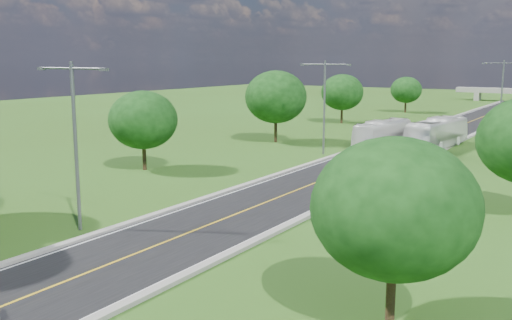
% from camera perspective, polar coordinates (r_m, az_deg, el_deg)
% --- Properties ---
extents(ground, '(260.00, 260.00, 0.00)m').
position_cam_1_polar(ground, '(73.75, 16.11, 1.76)').
color(ground, '#305217').
rests_on(ground, ground).
extents(road, '(8.00, 150.00, 0.06)m').
position_cam_1_polar(road, '(79.46, 17.37, 2.29)').
color(road, black).
rests_on(road, ground).
extents(curb_left, '(0.50, 150.00, 0.22)m').
position_cam_1_polar(curb_left, '(80.67, 14.46, 2.59)').
color(curb_left, gray).
rests_on(curb_left, ground).
extents(curb_right, '(0.50, 150.00, 0.22)m').
position_cam_1_polar(curb_right, '(78.45, 20.36, 2.08)').
color(curb_right, gray).
rests_on(curb_right, ground).
extents(speed_limit_sign, '(0.55, 0.09, 2.40)m').
position_cam_1_polar(speed_limit_sign, '(51.19, 14.60, 0.14)').
color(speed_limit_sign, slate).
rests_on(speed_limit_sign, ground).
extents(streetlight_near_left, '(5.90, 0.25, 10.00)m').
position_cam_1_polar(streetlight_near_left, '(34.93, -17.66, 2.72)').
color(streetlight_near_left, slate).
rests_on(streetlight_near_left, ground).
extents(streetlight_mid_left, '(5.90, 0.25, 10.00)m').
position_cam_1_polar(streetlight_mid_left, '(61.34, 6.86, 6.07)').
color(streetlight_mid_left, slate).
rests_on(streetlight_mid_left, ground).
extents(streetlight_far_right, '(5.90, 0.25, 10.00)m').
position_cam_1_polar(streetlight_far_right, '(89.36, 23.39, 6.55)').
color(streetlight_far_right, slate).
rests_on(streetlight_far_right, ground).
extents(tree_lb, '(6.30, 6.30, 7.33)m').
position_cam_1_polar(tree_lb, '(53.19, -11.22, 3.95)').
color(tree_lb, black).
rests_on(tree_lb, ground).
extents(tree_lc, '(7.56, 7.56, 8.79)m').
position_cam_1_polar(tree_lc, '(70.03, 2.00, 6.32)').
color(tree_lc, black).
rests_on(tree_lc, ground).
extents(tree_ld, '(6.72, 6.72, 7.82)m').
position_cam_1_polar(tree_ld, '(92.28, 8.62, 6.72)').
color(tree_ld, black).
rests_on(tree_ld, ground).
extents(tree_le, '(5.88, 5.88, 6.84)m').
position_cam_1_polar(tree_le, '(113.80, 14.78, 6.79)').
color(tree_le, black).
rests_on(tree_le, ground).
extents(tree_ra, '(6.30, 6.30, 7.33)m').
position_cam_1_polar(tree_ra, '(21.84, 13.68, -4.72)').
color(tree_ra, black).
rests_on(tree_ra, ground).
extents(bus_outbound, '(4.05, 12.47, 3.41)m').
position_cam_1_polar(bus_outbound, '(68.78, 17.69, 2.59)').
color(bus_outbound, white).
rests_on(bus_outbound, road).
extents(bus_inbound, '(3.43, 11.01, 3.02)m').
position_cam_1_polar(bus_inbound, '(68.81, 12.55, 2.66)').
color(bus_inbound, white).
rests_on(bus_inbound, road).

